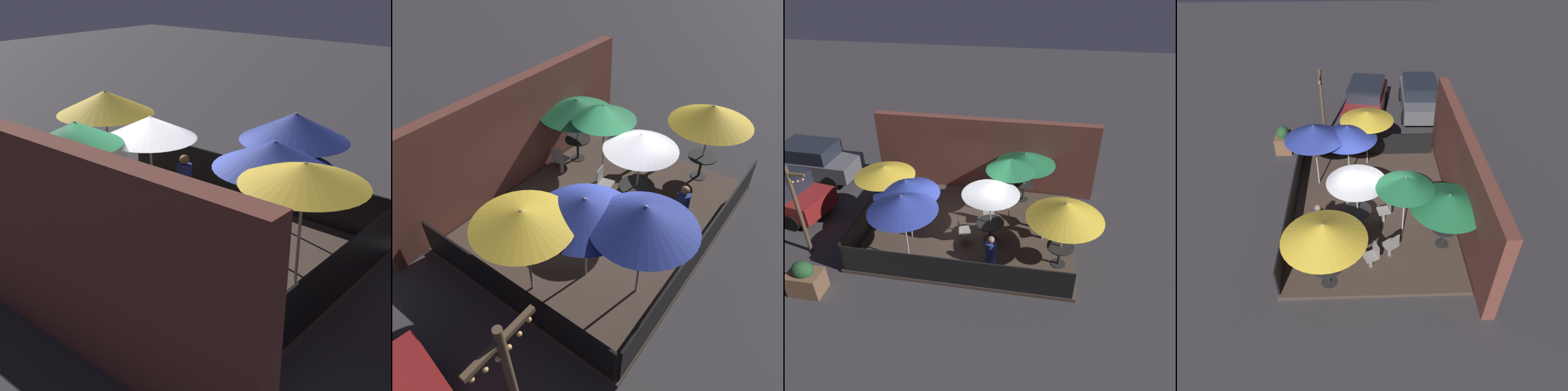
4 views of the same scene
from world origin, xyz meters
TOP-DOWN VIEW (x-y plane):
  - ground_plane at (0.00, 0.00)m, footprint 60.00×60.00m
  - patio_deck at (0.00, 0.00)m, footprint 7.13×5.47m
  - building_wall at (0.00, 2.97)m, footprint 8.73×0.36m
  - fence_front at (0.00, -2.69)m, footprint 6.93×0.05m
  - fence_side_left at (-3.52, 0.00)m, footprint 0.05×5.27m
  - patio_umbrella_0 at (3.07, -1.32)m, footprint 2.28×2.28m
  - patio_umbrella_1 at (0.77, -0.48)m, footprint 1.87×1.87m
  - patio_umbrella_2 at (1.68, 2.19)m, footprint 2.27×2.27m
  - patio_umbrella_3 at (-2.90, -0.08)m, footprint 2.03×2.03m
  - patio_umbrella_4 at (-1.91, -0.79)m, footprint 2.14×2.14m
  - patio_umbrella_5 at (-1.62, -1.94)m, footprint 2.10×2.10m
  - patio_umbrella_6 at (1.26, 0.95)m, footprint 1.75×1.75m
  - dining_table_0 at (3.07, -1.32)m, footprint 0.84×0.84m
  - dining_table_1 at (0.77, -0.48)m, footprint 0.93×0.93m
  - dining_table_2 at (1.68, 2.19)m, footprint 0.79×0.79m
  - patio_chair_0 at (0.57, 0.44)m, footprint 0.47×0.47m
  - patio_chair_1 at (2.17, 0.52)m, footprint 0.56×0.56m
  - patio_chair_2 at (-0.14, -0.74)m, footprint 0.50×0.50m
  - patio_chair_3 at (0.70, 2.09)m, footprint 0.44×0.44m
  - patio_chair_4 at (2.51, -0.05)m, footprint 0.53×0.53m
  - patron_0 at (0.97, -1.72)m, footprint 0.44×0.44m
  - light_post at (-5.07, -1.94)m, footprint 1.10×0.12m

SIDE VIEW (x-z plane):
  - ground_plane at x=0.00m, z-range 0.00..0.00m
  - patio_deck at x=0.00m, z-range 0.00..0.12m
  - fence_front at x=0.00m, z-range 0.12..1.07m
  - fence_side_left at x=-3.52m, z-range 0.12..1.07m
  - patio_chair_4 at x=2.51m, z-range 0.16..1.07m
  - patron_0 at x=0.97m, z-range 0.06..1.19m
  - patio_chair_0 at x=0.57m, z-range 0.17..1.11m
  - patio_chair_2 at x=-0.14m, z-range 0.17..1.11m
  - patio_chair_1 at x=2.17m, z-range 0.17..1.12m
  - patio_chair_3 at x=0.70m, z-range 0.17..1.13m
  - dining_table_2 at x=1.68m, z-range 0.32..1.04m
  - dining_table_1 at x=0.77m, z-range 0.33..1.04m
  - dining_table_0 at x=3.07m, z-range 0.33..1.06m
  - building_wall at x=0.00m, z-range 0.00..3.08m
  - light_post at x=-5.07m, z-range 0.21..3.43m
  - patio_umbrella_2 at x=1.68m, z-range 0.92..2.96m
  - patio_umbrella_4 at x=-1.91m, z-range 1.01..3.27m
  - patio_umbrella_0 at x=3.07m, z-range 1.01..3.35m
  - patio_umbrella_1 at x=0.77m, z-range 1.04..3.33m
  - patio_umbrella_3 at x=-2.90m, z-range 1.09..3.38m
  - patio_umbrella_6 at x=1.26m, z-range 1.10..3.50m
  - patio_umbrella_5 at x=-1.62m, z-range 1.09..3.56m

